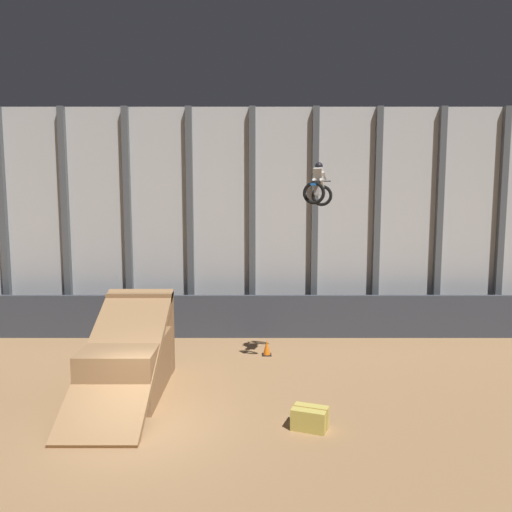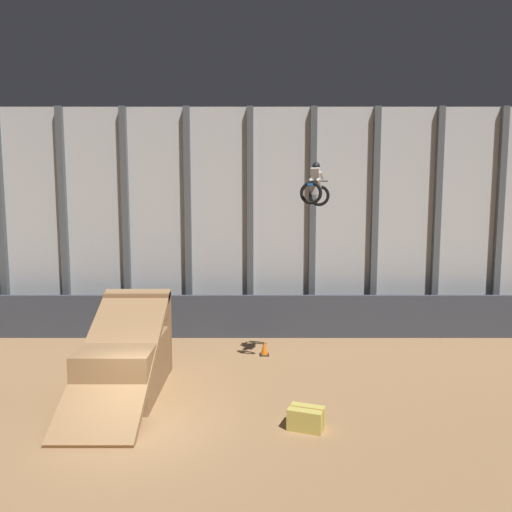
# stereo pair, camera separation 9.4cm
# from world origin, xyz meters

# --- Properties ---
(ground_plane) EXTENTS (60.00, 60.00, 0.00)m
(ground_plane) POSITION_xyz_m (0.00, 0.00, 0.00)
(ground_plane) COLOR #9E754C
(arena_back_wall) EXTENTS (32.00, 0.40, 9.91)m
(arena_back_wall) POSITION_xyz_m (0.00, 10.04, 4.96)
(arena_back_wall) COLOR silver
(arena_back_wall) RESTS_ON ground_plane
(lower_barrier) EXTENTS (31.36, 0.20, 1.84)m
(lower_barrier) POSITION_xyz_m (0.00, 8.63, 0.92)
(lower_barrier) COLOR #383D47
(lower_barrier) RESTS_ON ground_plane
(dirt_ramp) EXTENTS (2.21, 5.65, 2.95)m
(dirt_ramp) POSITION_xyz_m (-1.03, 2.87, 1.00)
(dirt_ramp) COLOR #966F48
(dirt_ramp) RESTS_ON ground_plane
(rider_bike_solo) EXTENTS (1.17, 1.79, 1.48)m
(rider_bike_solo) POSITION_xyz_m (5.00, 4.50, 6.33)
(rider_bike_solo) COLOR black
(traffic_cone_near_ramp) EXTENTS (0.36, 0.36, 0.58)m
(traffic_cone_near_ramp) POSITION_xyz_m (3.34, 6.21, 0.28)
(traffic_cone_near_ramp) COLOR black
(traffic_cone_near_ramp) RESTS_ON ground_plane
(hay_bale_trackside) EXTENTS (1.05, 0.87, 0.57)m
(hay_bale_trackside) POSITION_xyz_m (4.33, 0.13, 0.28)
(hay_bale_trackside) COLOR #CCB751
(hay_bale_trackside) RESTS_ON ground_plane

